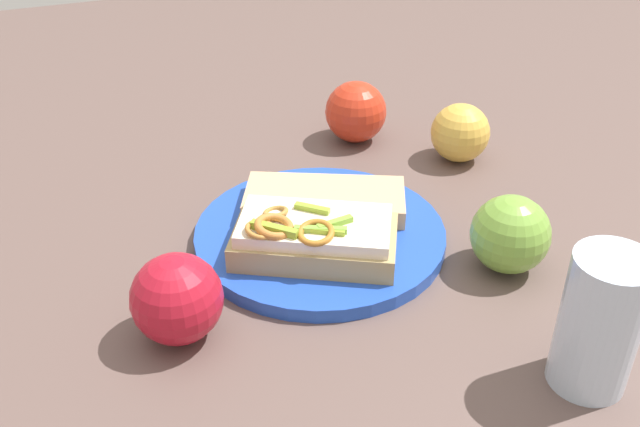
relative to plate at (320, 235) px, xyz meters
name	(u,v)px	position (x,y,z in m)	size (l,w,h in m)	color
ground_plane	(320,241)	(0.00, 0.00, -0.01)	(2.00, 2.00, 0.00)	brown
plate	(320,235)	(0.00, 0.00, 0.00)	(0.27, 0.27, 0.02)	blue
sandwich	(313,237)	(0.02, 0.04, 0.03)	(0.19, 0.16, 0.05)	tan
bread_slice_side	(325,200)	(-0.02, -0.04, 0.02)	(0.18, 0.08, 0.02)	tan
apple_0	(510,234)	(-0.16, 0.11, 0.03)	(0.08, 0.08, 0.08)	#74A73C
apple_1	(356,112)	(-0.13, -0.21, 0.03)	(0.08, 0.08, 0.08)	red
apple_2	(460,133)	(-0.24, -0.11, 0.03)	(0.08, 0.08, 0.08)	gold
apple_3	(177,299)	(0.17, 0.09, 0.03)	(0.08, 0.08, 0.08)	#AE1426
drinking_glass	(600,323)	(-0.14, 0.27, 0.06)	(0.07, 0.07, 0.13)	silver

